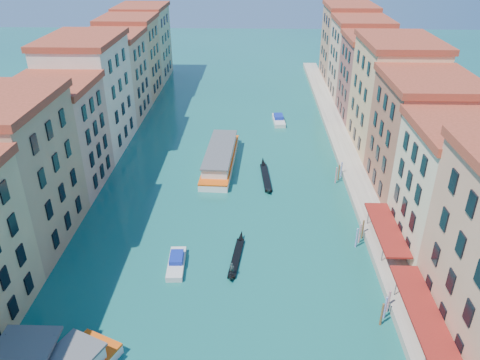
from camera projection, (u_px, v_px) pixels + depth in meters
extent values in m
cube|color=#A07D59|center=(12.00, 177.00, 59.46)|extent=(12.00, 17.00, 19.00)
cube|color=tan|center=(59.00, 139.00, 73.74)|extent=(12.00, 14.00, 16.50)
cube|color=maroon|center=(48.00, 85.00, 69.65)|extent=(12.80, 14.40, 1.00)
cube|color=beige|center=(89.00, 97.00, 87.06)|extent=(12.00, 18.00, 20.00)
cube|color=maroon|center=(80.00, 39.00, 82.16)|extent=(12.80, 18.40, 1.00)
cube|color=tan|center=(115.00, 78.00, 102.67)|extent=(12.00, 16.00, 17.50)
cube|color=maroon|center=(109.00, 35.00, 98.35)|extent=(12.80, 16.40, 1.00)
cube|color=tan|center=(131.00, 59.00, 116.13)|extent=(12.00, 15.00, 18.50)
cube|color=maroon|center=(127.00, 18.00, 111.58)|extent=(12.80, 15.40, 1.00)
cube|color=tan|center=(145.00, 45.00, 130.15)|extent=(12.00, 17.00, 19.00)
cube|color=maroon|center=(141.00, 7.00, 125.48)|extent=(12.80, 17.40, 1.00)
cube|color=beige|center=(456.00, 194.00, 58.07)|extent=(12.00, 14.00, 16.50)
cube|color=maroon|center=(472.00, 129.00, 53.98)|extent=(12.80, 14.40, 1.00)
cube|color=#A05A40|center=(420.00, 141.00, 70.97)|extent=(12.00, 16.00, 18.00)
cube|color=maroon|center=(432.00, 80.00, 66.53)|extent=(12.80, 16.40, 1.00)
cube|color=tan|center=(392.00, 100.00, 85.53)|extent=(12.00, 18.00, 20.00)
cube|color=maroon|center=(401.00, 41.00, 80.62)|extent=(12.80, 18.40, 1.00)
cube|color=#915046|center=(372.00, 81.00, 100.69)|extent=(12.00, 15.00, 17.50)
cube|color=maroon|center=(377.00, 37.00, 96.37)|extent=(12.80, 15.40, 1.00)
cube|color=#DDAD88|center=(358.00, 61.00, 114.16)|extent=(12.00, 16.00, 18.50)
cube|color=maroon|center=(363.00, 20.00, 109.60)|extent=(12.80, 16.40, 1.00)
cube|color=tan|center=(347.00, 45.00, 128.50)|extent=(12.00, 17.00, 19.50)
cube|color=maroon|center=(351.00, 6.00, 123.71)|extent=(12.80, 17.40, 1.00)
cube|color=gray|center=(348.00, 160.00, 84.89)|extent=(4.00, 140.00, 1.00)
cube|color=maroon|center=(425.00, 314.00, 47.04)|extent=(3.20, 15.30, 0.25)
cylinder|color=#525254|center=(395.00, 291.00, 52.29)|extent=(0.12, 0.12, 3.00)
cube|color=maroon|center=(387.00, 228.00, 60.74)|extent=(3.20, 12.60, 0.25)
cylinder|color=#525254|center=(382.00, 257.00, 57.77)|extent=(0.12, 0.12, 3.00)
cylinder|color=#525254|center=(368.00, 220.00, 65.19)|extent=(0.12, 0.12, 3.00)
cylinder|color=brown|center=(382.00, 315.00, 49.26)|extent=(0.24, 0.24, 3.20)
cylinder|color=brown|center=(385.00, 309.00, 50.13)|extent=(0.24, 0.24, 3.20)
cylinder|color=brown|center=(388.00, 302.00, 51.00)|extent=(0.24, 0.24, 3.20)
cylinder|color=brown|center=(356.00, 239.00, 61.63)|extent=(0.24, 0.24, 3.20)
cylinder|color=brown|center=(360.00, 234.00, 62.50)|extent=(0.24, 0.24, 3.20)
cylinder|color=brown|center=(363.00, 230.00, 63.37)|extent=(0.24, 0.24, 3.20)
cylinder|color=brown|center=(336.00, 176.00, 77.54)|extent=(0.24, 0.24, 3.20)
cylinder|color=brown|center=(339.00, 173.00, 78.41)|extent=(0.24, 0.24, 3.20)
cylinder|color=brown|center=(341.00, 171.00, 79.27)|extent=(0.24, 0.24, 3.20)
cube|color=white|center=(220.00, 161.00, 84.29)|extent=(5.83, 21.38, 1.27)
cube|color=silver|center=(220.00, 154.00, 83.65)|extent=(5.08, 17.13, 1.69)
cube|color=#525254|center=(220.00, 149.00, 83.18)|extent=(5.43, 17.67, 0.26)
cube|color=#E8530D|center=(220.00, 158.00, 84.02)|extent=(5.88, 21.39, 0.26)
cube|color=black|center=(236.00, 258.00, 59.82)|extent=(1.88, 8.07, 0.40)
cone|color=black|center=(241.00, 236.00, 63.55)|extent=(1.00, 1.87, 1.50)
cone|color=black|center=(231.00, 279.00, 55.80)|extent=(0.96, 1.56, 1.32)
imported|color=#273433|center=(232.00, 269.00, 56.42)|extent=(0.60, 0.43, 1.54)
cube|color=black|center=(266.00, 178.00, 79.36)|extent=(1.89, 9.68, 0.48)
cone|color=black|center=(263.00, 162.00, 83.89)|extent=(1.12, 2.21, 1.79)
cone|color=black|center=(269.00, 191.00, 74.50)|extent=(1.09, 1.84, 1.58)
cube|color=silver|center=(176.00, 264.00, 58.47)|extent=(2.30, 6.39, 0.72)
cube|color=navy|center=(176.00, 257.00, 58.58)|extent=(1.76, 2.78, 0.63)
cube|color=silver|center=(279.00, 120.00, 103.06)|extent=(2.74, 7.44, 0.84)
cube|color=navy|center=(279.00, 117.00, 103.18)|extent=(2.07, 3.24, 0.73)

